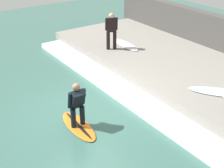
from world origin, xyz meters
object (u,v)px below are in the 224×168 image
(surfboard_riding, at_px, (78,126))
(surfboard_waiting_far, at_px, (125,44))
(surfer_riding, at_px, (77,103))
(surfboard_spare, at_px, (221,92))
(surfer_waiting_far, at_px, (111,29))

(surfboard_riding, xyz_separation_m, surfboard_waiting_far, (4.36, 3.52, 0.49))
(surfer_riding, xyz_separation_m, surfboard_spare, (4.21, -1.59, -0.27))
(surfboard_riding, bearing_deg, surfboard_waiting_far, 38.96)
(surfer_waiting_far, distance_m, surfboard_waiting_far, 1.12)
(surfer_waiting_far, bearing_deg, surfboard_riding, -135.83)
(surfboard_spare, bearing_deg, surfer_riding, 159.27)
(surfer_riding, relative_size, surfer_waiting_far, 0.88)
(surfboard_riding, bearing_deg, surfboard_spare, -20.73)
(surfer_riding, relative_size, surfboard_spare, 0.70)
(surfboard_waiting_far, bearing_deg, surfboard_riding, -141.04)
(surfboard_riding, height_order, surfboard_waiting_far, surfboard_waiting_far)
(surfer_riding, xyz_separation_m, surfer_waiting_far, (3.60, 3.50, 0.55))
(surfer_riding, bearing_deg, surfboard_waiting_far, 38.96)
(surfer_riding, distance_m, surfer_waiting_far, 5.05)
(surfboard_riding, distance_m, surfboard_spare, 4.53)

